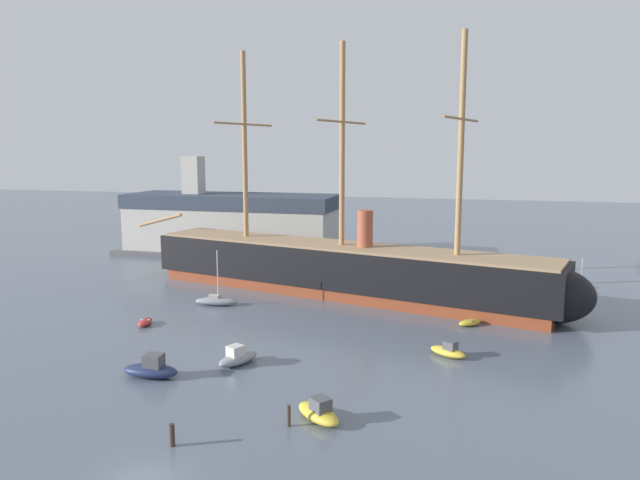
# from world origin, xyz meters

# --- Properties ---
(tall_ship) EXTENTS (65.11, 22.47, 31.90)m
(tall_ship) POSITION_xyz_m (1.36, 45.87, 3.48)
(tall_ship) COLOR brown
(tall_ship) RESTS_ON ground
(motorboat_foreground_left) EXTENTS (4.91, 2.25, 2.02)m
(motorboat_foreground_left) POSITION_xyz_m (-7.72, 14.10, 0.71)
(motorboat_foreground_left) COLOR #1E284C
(motorboat_foreground_left) RESTS_ON ground
(motorboat_foreground_right) EXTENTS (4.34, 4.03, 1.76)m
(motorboat_foreground_right) POSITION_xyz_m (7.85, 9.96, 0.62)
(motorboat_foreground_right) COLOR gold
(motorboat_foreground_right) RESTS_ON ground
(motorboat_near_centre) EXTENTS (3.39, 4.55, 1.77)m
(motorboat_near_centre) POSITION_xyz_m (-1.91, 18.77, 0.62)
(motorboat_near_centre) COLOR gray
(motorboat_near_centre) RESTS_ON ground
(dinghy_mid_left) EXTENTS (1.80, 3.00, 0.66)m
(dinghy_mid_left) POSITION_xyz_m (-16.15, 27.16, 0.33)
(dinghy_mid_left) COLOR #B22D28
(dinghy_mid_left) RESTS_ON ground
(motorboat_mid_right) EXTENTS (3.87, 3.11, 1.51)m
(motorboat_mid_right) POSITION_xyz_m (16.01, 25.54, 0.53)
(motorboat_mid_right) COLOR gold
(motorboat_mid_right) RESTS_ON ground
(sailboat_alongside_bow) EXTENTS (5.38, 2.28, 6.79)m
(sailboat_alongside_bow) POSITION_xyz_m (-12.14, 36.61, 0.57)
(sailboat_alongside_bow) COLOR gray
(sailboat_alongside_bow) RESTS_ON ground
(dinghy_alongside_stern) EXTENTS (2.95, 2.85, 0.67)m
(dinghy_alongside_stern) POSITION_xyz_m (17.82, 35.94, 0.34)
(dinghy_alongside_stern) COLOR gold
(dinghy_alongside_stern) RESTS_ON ground
(motorboat_far_left) EXTENTS (1.90, 4.35, 1.81)m
(motorboat_far_left) POSITION_xyz_m (-25.56, 56.06, 0.63)
(motorboat_far_left) COLOR orange
(motorboat_far_left) RESTS_ON ground
(sailboat_far_right) EXTENTS (2.34, 3.82, 4.77)m
(sailboat_far_right) POSITION_xyz_m (31.49, 53.80, 0.40)
(sailboat_far_right) COLOR #1E284C
(sailboat_far_right) RESTS_ON ground
(dinghy_distant_centre) EXTENTS (2.13, 2.60, 0.57)m
(dinghy_distant_centre) POSITION_xyz_m (2.57, 64.16, 0.29)
(dinghy_distant_centre) COLOR #236670
(dinghy_distant_centre) RESTS_ON ground
(mooring_piling_nearest) EXTENTS (0.34, 0.34, 1.49)m
(mooring_piling_nearest) POSITION_xyz_m (-0.32, 4.11, 0.75)
(mooring_piling_nearest) COLOR #382B1E
(mooring_piling_nearest) RESTS_ON ground
(mooring_piling_left_pair) EXTENTS (0.27, 0.27, 1.53)m
(mooring_piling_left_pair) POSITION_xyz_m (6.08, 8.62, 0.76)
(mooring_piling_left_pair) COLOR #423323
(mooring_piling_left_pair) RESTS_ON ground
(dockside_warehouse_left) EXTENTS (40.91, 14.54, 17.46)m
(dockside_warehouse_left) POSITION_xyz_m (-24.63, 70.57, 5.41)
(dockside_warehouse_left) COLOR #565659
(dockside_warehouse_left) RESTS_ON ground
(seagull_in_flight) EXTENTS (1.15, 0.41, 0.13)m
(seagull_in_flight) POSITION_xyz_m (9.21, 33.96, 19.21)
(seagull_in_flight) COLOR silver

